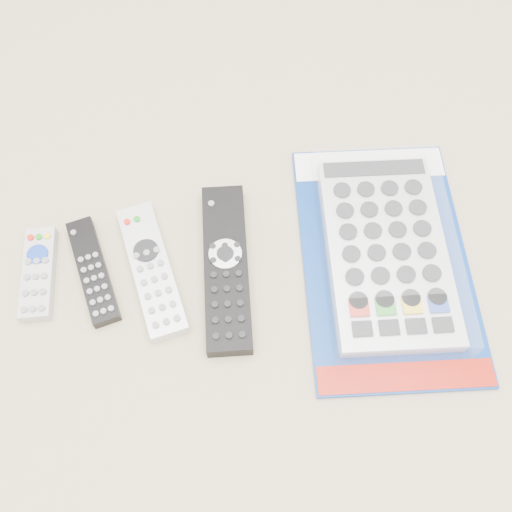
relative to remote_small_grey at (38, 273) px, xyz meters
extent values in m
plane|color=gray|center=(0.22, -0.06, -0.01)|extent=(5.00, 5.00, 0.00)
cube|color=#A6A6A8|center=(0.00, 0.00, 0.00)|extent=(0.06, 0.14, 0.02)
cylinder|color=#1533A3|center=(0.00, 0.02, 0.01)|extent=(0.03, 0.03, 0.00)
cube|color=black|center=(0.07, -0.01, 0.00)|extent=(0.05, 0.17, 0.02)
cube|color=silver|center=(0.15, -0.03, 0.00)|extent=(0.06, 0.20, 0.02)
cylinder|color=black|center=(0.15, -0.01, 0.01)|extent=(0.04, 0.04, 0.00)
cube|color=black|center=(0.25, -0.06, 0.00)|extent=(0.11, 0.25, 0.02)
cylinder|color=silver|center=(0.25, -0.04, 0.01)|extent=(0.05, 0.05, 0.00)
cube|color=navy|center=(0.46, -0.10, -0.01)|extent=(0.30, 0.41, 0.01)
cube|color=white|center=(0.50, 0.06, 0.00)|extent=(0.23, 0.10, 0.00)
cube|color=#9B160B|center=(0.43, -0.26, 0.00)|extent=(0.22, 0.08, 0.00)
cube|color=silver|center=(0.47, -0.09, 0.01)|extent=(0.21, 0.32, 0.02)
cube|color=white|center=(0.47, -0.09, 0.02)|extent=(0.24, 0.34, 0.04)
camera|label=1|loc=(0.20, -0.40, 0.70)|focal=40.00mm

